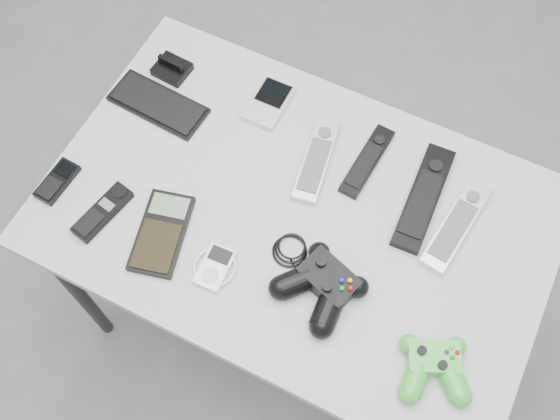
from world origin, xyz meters
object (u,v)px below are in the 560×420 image
at_px(remote_black_a, 367,161).
at_px(remote_silver_b, 457,224).
at_px(remote_silver_a, 317,159).
at_px(controller_black, 323,284).
at_px(desk, 296,225).
at_px(pda, 268,103).
at_px(cordless_handset, 102,212).
at_px(calculator, 162,233).
at_px(remote_black_b, 424,197).
at_px(mp3_player, 215,267).
at_px(pda_keyboard, 158,104).
at_px(mobile_phone, 57,181).
at_px(controller_green, 434,365).

distance_m(remote_black_a, remote_silver_b, 0.23).
height_order(remote_silver_a, controller_black, controller_black).
distance_m(desk, pda, 0.29).
height_order(cordless_handset, calculator, cordless_handset).
height_order(remote_black_b, cordless_handset, remote_black_b).
bearing_deg(remote_silver_b, mp3_player, -135.58).
bearing_deg(cordless_handset, remote_silver_b, 35.47).
height_order(remote_silver_a, remote_black_a, remote_silver_a).
xyz_separation_m(pda_keyboard, remote_silver_b, (0.71, 0.02, 0.00)).
bearing_deg(remote_black_b, desk, -149.76).
distance_m(pda_keyboard, remote_silver_b, 0.71).
relative_size(mobile_phone, mp3_player, 1.13).
bearing_deg(cordless_handset, remote_black_a, 50.17).
xyz_separation_m(cordless_handset, controller_black, (0.48, 0.06, 0.02)).
bearing_deg(pda, calculator, -97.39).
relative_size(desk, remote_silver_a, 4.91).
bearing_deg(remote_black_a, remote_silver_b, -10.43).
distance_m(pda_keyboard, remote_silver_a, 0.39).
relative_size(pda, mobile_phone, 1.19).
distance_m(controller_black, controller_green, 0.26).
xyz_separation_m(pda_keyboard, mobile_phone, (-0.09, -0.27, 0.00)).
xyz_separation_m(mobile_phone, controller_black, (0.61, 0.04, 0.02)).
distance_m(remote_black_a, remote_black_b, 0.15).
distance_m(remote_silver_a, remote_black_b, 0.24).
bearing_deg(remote_silver_a, pda_keyboard, 174.72).
height_order(remote_black_a, cordless_handset, cordless_handset).
height_order(pda_keyboard, controller_black, controller_black).
distance_m(pda, remote_black_a, 0.27).
distance_m(desk, controller_black, 0.20).
bearing_deg(remote_black_a, controller_black, -79.67).
height_order(desk, calculator, calculator).
bearing_deg(mp3_player, remote_black_a, 60.85).
height_order(calculator, controller_black, controller_black).
height_order(remote_black_b, controller_black, controller_black).
xyz_separation_m(remote_silver_b, mp3_player, (-0.40, -0.31, -0.00)).
bearing_deg(mobile_phone, desk, 21.63).
bearing_deg(remote_silver_a, mobile_phone, -157.39).
bearing_deg(remote_silver_b, cordless_handset, -148.45).
xyz_separation_m(mp3_player, controller_green, (0.46, 0.01, 0.01)).
height_order(pda, remote_silver_b, remote_silver_b).
xyz_separation_m(remote_silver_a, remote_black_a, (0.10, 0.05, -0.00)).
distance_m(remote_silver_a, remote_silver_b, 0.33).
bearing_deg(mobile_phone, pda_keyboard, 74.62).
relative_size(remote_silver_b, cordless_handset, 1.64).
distance_m(remote_black_b, controller_green, 0.36).
relative_size(pda_keyboard, controller_black, 0.83).
bearing_deg(cordless_handset, desk, 38.25).
relative_size(desk, pda, 8.39).
height_order(pda_keyboard, pda, pda).
xyz_separation_m(remote_silver_b, cordless_handset, (-0.67, -0.31, -0.00)).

